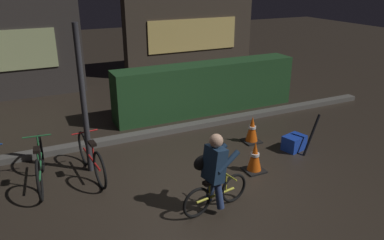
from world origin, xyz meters
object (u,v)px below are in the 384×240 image
Objects in this scene: street_post at (83,102)px; parked_bike_left_mid at (40,165)px; traffic_cone_near at (255,157)px; blue_crate at (294,143)px; cyclist at (214,172)px; traffic_cone_far at (252,130)px; parked_bike_center_left at (91,158)px; closed_umbrella at (312,135)px.

parked_bike_left_mid is at bearing -171.94° from street_post.
blue_crate is (1.24, 0.40, -0.13)m from traffic_cone_near.
traffic_cone_far is at bearing 34.14° from cyclist.
parked_bike_center_left is at bearing 179.77° from traffic_cone_far.
traffic_cone_near is 0.68× the size of closed_umbrella.
cyclist is 1.47× the size of closed_umbrella.
blue_crate is at bearing 113.02° from closed_umbrella.
traffic_cone_near is at bearing -102.75° from parked_bike_left_mid.
cyclist is at bearing -149.82° from traffic_cone_near.
traffic_cone_far reaches higher than blue_crate.
traffic_cone_near is at bearing -117.36° from parked_bike_center_left.
closed_umbrella is at bearing -108.02° from parked_bike_center_left.
street_post reaches higher than parked_bike_center_left.
street_post is 6.00× the size of blue_crate.
street_post is at bearing 176.36° from traffic_cone_far.
parked_bike_center_left is (0.83, -0.08, -0.01)m from parked_bike_left_mid.
cyclist is at bearing -177.67° from closed_umbrella.
street_post is at bearing 167.03° from blue_crate.
cyclist is (1.45, -1.82, 0.29)m from parked_bike_center_left.
traffic_cone_near is 1.47m from cyclist.
closed_umbrella is at bearing -95.93° from parked_bike_left_mid.
parked_bike_center_left is 3.35m from traffic_cone_far.
traffic_cone_near is at bearing -25.93° from street_post.
street_post is at bearing -6.03° from parked_bike_center_left.
traffic_cone_near is at bearing 20.88° from cyclist.
parked_bike_left_mid is 3.70m from traffic_cone_near.
parked_bike_left_mid is 4.18m from traffic_cone_far.
closed_umbrella reaches higher than blue_crate.
street_post is 4.56× the size of traffic_cone_far.
parked_bike_left_mid is 2.98m from cyclist.
street_post is 1.28m from parked_bike_left_mid.
blue_crate is at bearing -93.50° from parked_bike_left_mid.
traffic_cone_far is 0.90m from blue_crate.
cyclist is (-2.47, -1.12, 0.48)m from blue_crate.
parked_bike_left_mid is 2.92× the size of traffic_cone_near.
closed_umbrella is (4.11, -1.15, -0.93)m from street_post.
blue_crate is (0.56, -0.69, -0.13)m from traffic_cone_far.
cyclist is at bearing -123.92° from parked_bike_left_mid.
traffic_cone_far is at bearing 58.25° from traffic_cone_near.
street_post is 3.10× the size of closed_umbrella.
closed_umbrella reaches higher than traffic_cone_near.
traffic_cone_near is 1.28m from traffic_cone_far.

